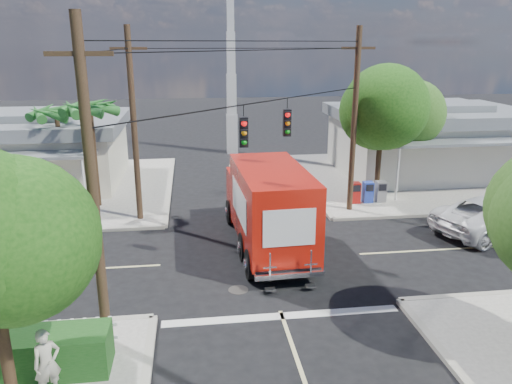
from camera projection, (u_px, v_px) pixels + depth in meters
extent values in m
plane|color=black|center=(263.00, 259.00, 19.76)|extent=(120.00, 120.00, 0.00)
cube|color=gray|center=(410.00, 177.00, 31.56)|extent=(14.00, 14.00, 0.14)
cube|color=#A19C8F|center=(301.00, 181.00, 30.68)|extent=(0.25, 14.00, 0.14)
cube|color=#A19C8F|center=(469.00, 213.00, 24.91)|extent=(14.00, 0.25, 0.14)
cube|color=gray|center=(47.00, 190.00, 28.81)|extent=(14.00, 14.00, 0.14)
cube|color=#A19C8F|center=(170.00, 186.00, 29.68)|extent=(0.25, 14.00, 0.14)
cube|color=#A19C8F|center=(5.00, 234.00, 22.17)|extent=(14.00, 0.25, 0.14)
cube|color=beige|center=(238.00, 189.00, 29.25)|extent=(0.12, 12.00, 0.01)
cube|color=beige|center=(497.00, 246.00, 21.01)|extent=(12.00, 0.12, 0.01)
cube|color=silver|center=(282.00, 316.00, 15.68)|extent=(7.50, 0.40, 0.01)
cube|color=beige|center=(428.00, 146.00, 32.18)|extent=(11.00, 8.00, 3.40)
cube|color=slate|center=(431.00, 114.00, 31.59)|extent=(11.80, 8.80, 0.70)
cube|color=slate|center=(432.00, 106.00, 31.45)|extent=(6.05, 4.40, 0.50)
cube|color=slate|center=(471.00, 142.00, 27.18)|extent=(9.90, 1.80, 0.15)
cylinder|color=silver|center=(397.00, 174.00, 26.29)|extent=(0.12, 0.12, 2.90)
cube|color=beige|center=(33.00, 157.00, 29.63)|extent=(10.00, 8.00, 3.20)
cube|color=slate|center=(29.00, 124.00, 29.07)|extent=(10.80, 8.80, 0.70)
cube|color=slate|center=(28.00, 115.00, 28.92)|extent=(5.50, 4.40, 0.50)
cube|color=slate|center=(1.00, 156.00, 24.66)|extent=(9.00, 1.80, 0.15)
cylinder|color=silver|center=(84.00, 184.00, 24.79)|extent=(0.12, 0.12, 2.70)
cube|color=silver|center=(232.00, 134.00, 38.38)|extent=(0.80, 0.80, 3.00)
cube|color=silver|center=(231.00, 94.00, 37.51)|extent=(0.70, 0.70, 3.00)
cube|color=silver|center=(231.00, 53.00, 36.65)|extent=(0.60, 0.60, 3.00)
cube|color=silver|center=(230.00, 10.00, 35.78)|extent=(0.50, 0.50, 3.00)
cylinder|color=#422D1C|center=(2.00, 333.00, 11.19)|extent=(0.28, 0.28, 3.71)
cylinder|color=#422D1C|center=(378.00, 161.00, 26.48)|extent=(0.28, 0.28, 4.10)
sphere|color=#184910|center=(382.00, 113.00, 25.75)|extent=(4.10, 4.10, 4.10)
sphere|color=#184910|center=(373.00, 108.00, 25.81)|extent=(3.33, 3.33, 3.33)
sphere|color=#184910|center=(390.00, 116.00, 25.54)|extent=(3.58, 3.58, 3.58)
cylinder|color=#422D1C|center=(407.00, 156.00, 28.97)|extent=(0.28, 0.28, 3.58)
sphere|color=#305C1B|center=(411.00, 117.00, 28.32)|extent=(3.58, 3.58, 3.58)
sphere|color=#305C1B|center=(403.00, 113.00, 28.40)|extent=(2.91, 2.91, 2.91)
sphere|color=#305C1B|center=(419.00, 120.00, 28.12)|extent=(3.14, 3.14, 3.14)
cylinder|color=#422D1C|center=(95.00, 158.00, 25.18)|extent=(0.24, 0.24, 5.00)
cone|color=#266A27|center=(109.00, 106.00, 24.55)|extent=(0.50, 2.06, 0.98)
cone|color=#266A27|center=(104.00, 105.00, 25.17)|extent=(1.92, 1.68, 0.98)
cone|color=#266A27|center=(89.00, 104.00, 25.24)|extent=(2.12, 0.95, 0.98)
cone|color=#266A27|center=(75.00, 106.00, 24.70)|extent=(1.34, 2.07, 0.98)
cone|color=#266A27|center=(71.00, 108.00, 23.96)|extent=(1.34, 2.07, 0.98)
cone|color=#266A27|center=(82.00, 109.00, 23.58)|extent=(2.12, 0.95, 0.98)
cone|color=#266A27|center=(99.00, 108.00, 23.84)|extent=(1.92, 1.68, 0.98)
cylinder|color=#422D1C|center=(61.00, 157.00, 26.42)|extent=(0.24, 0.24, 4.60)
cone|color=#266A27|center=(74.00, 111.00, 25.84)|extent=(0.50, 2.06, 0.98)
cone|color=#266A27|center=(70.00, 109.00, 26.46)|extent=(1.92, 1.68, 0.98)
cone|color=#266A27|center=(56.00, 109.00, 26.53)|extent=(2.12, 0.95, 0.98)
cone|color=#266A27|center=(42.00, 111.00, 25.99)|extent=(1.34, 2.07, 0.98)
cone|color=#266A27|center=(38.00, 113.00, 25.25)|extent=(1.34, 2.07, 0.98)
cone|color=#266A27|center=(48.00, 114.00, 24.87)|extent=(2.12, 0.95, 0.98)
cone|color=#266A27|center=(64.00, 113.00, 25.13)|extent=(1.92, 1.68, 0.98)
cylinder|color=#473321|center=(93.00, 194.00, 12.88)|extent=(0.28, 0.28, 9.00)
cube|color=#473321|center=(79.00, 54.00, 11.87)|extent=(1.60, 0.12, 0.12)
cylinder|color=#473321|center=(354.00, 123.00, 24.05)|extent=(0.28, 0.28, 9.00)
cube|color=#473321|center=(358.00, 48.00, 23.04)|extent=(1.60, 0.12, 0.12)
cylinder|color=#473321|center=(134.00, 128.00, 22.75)|extent=(0.28, 0.28, 9.00)
cube|color=#473321|center=(128.00, 48.00, 21.74)|extent=(1.60, 0.12, 0.12)
cylinder|color=black|center=(263.00, 102.00, 17.97)|extent=(10.43, 10.43, 0.04)
cube|color=black|center=(244.00, 132.00, 17.39)|extent=(0.30, 0.24, 1.05)
sphere|color=red|center=(244.00, 123.00, 17.16)|extent=(0.20, 0.20, 0.20)
cube|color=black|center=(287.00, 123.00, 19.43)|extent=(0.30, 0.24, 1.05)
sphere|color=red|center=(288.00, 115.00, 19.20)|extent=(0.20, 0.20, 0.20)
cube|color=silver|center=(4.00, 345.00, 13.33)|extent=(5.94, 0.05, 0.08)
cube|color=silver|center=(2.00, 332.00, 13.22)|extent=(5.94, 0.05, 0.08)
cube|color=silver|center=(111.00, 333.00, 13.64)|extent=(0.09, 0.06, 1.00)
cube|color=#A81410|center=(355.00, 193.00, 26.17)|extent=(0.50, 0.50, 1.10)
cube|color=#2239A5|center=(368.00, 192.00, 26.26)|extent=(0.50, 0.50, 1.10)
cube|color=slate|center=(381.00, 192.00, 26.35)|extent=(0.50, 0.50, 1.10)
cube|color=black|center=(267.00, 233.00, 21.00)|extent=(2.69, 8.05, 0.25)
cube|color=red|center=(254.00, 193.00, 23.70)|extent=(2.52, 1.84, 2.24)
cube|color=black|center=(252.00, 181.00, 24.25)|extent=(2.15, 0.35, 0.97)
cube|color=silver|center=(251.00, 202.00, 24.77)|extent=(2.35, 0.22, 0.36)
cube|color=red|center=(272.00, 205.00, 19.69)|extent=(2.80, 6.02, 2.96)
cube|color=white|center=(303.00, 200.00, 19.86)|extent=(0.18, 3.67, 1.33)
cube|color=white|center=(239.00, 203.00, 19.43)|extent=(0.18, 3.67, 1.33)
cube|color=white|center=(289.00, 228.00, 16.84)|extent=(1.83, 0.10, 1.33)
cube|color=silver|center=(289.00, 275.00, 17.20)|extent=(2.46, 0.36, 0.18)
cube|color=silver|center=(270.00, 267.00, 16.84)|extent=(0.46, 0.08, 1.02)
cube|color=silver|center=(311.00, 264.00, 17.08)|extent=(0.46, 0.08, 1.02)
cylinder|color=black|center=(230.00, 212.00, 23.59)|extent=(0.37, 1.13, 1.12)
cylinder|color=black|center=(279.00, 209.00, 23.98)|extent=(0.37, 1.13, 1.12)
cylinder|color=black|center=(251.00, 264.00, 18.02)|extent=(0.37, 1.13, 1.12)
cylinder|color=black|center=(313.00, 260.00, 18.41)|extent=(0.37, 1.13, 1.12)
imported|color=silver|center=(496.00, 216.00, 22.27)|extent=(6.51, 4.45, 1.66)
imported|color=beige|center=(47.00, 363.00, 11.73)|extent=(0.76, 0.70, 1.74)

